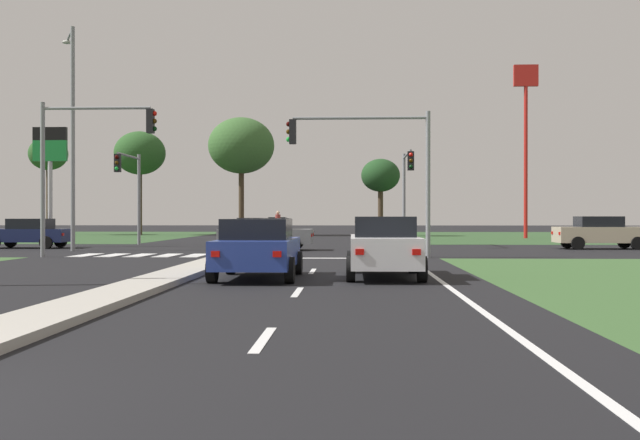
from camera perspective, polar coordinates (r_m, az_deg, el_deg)
The scene contains 35 objects.
ground_plane at distance 35.62m, azimuth -5.03°, elevation -2.32°, with size 200.00×200.00×0.00m, color black.
grass_verge_far_right at distance 63.33m, azimuth 21.71°, elevation -1.21°, with size 35.00×35.00×0.01m, color #2D4C28.
median_island_near at distance 16.99m, azimuth -13.46°, elevation -4.92°, with size 1.20×22.00×0.14m, color #ADA89E.
median_island_far at distance 60.47m, azimuth -1.93°, elevation -1.19°, with size 1.20×36.00×0.14m, color gray.
lane_dash_near at distance 9.72m, azimuth -4.40°, elevation -9.19°, with size 0.14×2.00×0.01m, color silver.
lane_dash_second at distance 15.65m, azimuth -1.75°, elevation -5.60°, with size 0.14×2.00×0.01m, color silver.
lane_dash_third at distance 21.61m, azimuth -0.58°, elevation -3.98°, with size 0.14×2.00×0.01m, color silver.
edge_line_right at distance 17.49m, azimuth 9.74°, elevation -4.98°, with size 0.14×24.00×0.01m, color silver.
stop_bar_near at distance 28.33m, azimuth 0.76°, elevation -2.97°, with size 6.40×0.50×0.01m, color silver.
crosswalk_bar_near at distance 32.08m, azimuth -17.69°, elevation -2.61°, with size 0.70×2.80×0.01m, color silver.
crosswalk_bar_second at distance 31.70m, azimuth -15.74°, elevation -2.64°, with size 0.70×2.80×0.01m, color silver.
crosswalk_bar_third at distance 31.36m, azimuth -13.74°, elevation -2.67°, with size 0.70×2.80×0.01m, color silver.
crosswalk_bar_fourth at distance 31.06m, azimuth -11.70°, elevation -2.69°, with size 0.70×2.80×0.01m, color silver.
crosswalk_bar_fifth at distance 30.80m, azimuth -9.62°, elevation -2.72°, with size 0.70×2.80×0.01m, color silver.
crosswalk_bar_sixth at distance 30.58m, azimuth -7.51°, elevation -2.74°, with size 0.70×2.80×0.01m, color silver.
crosswalk_bar_seventh at distance 30.40m, azimuth -5.38°, elevation -2.75°, with size 0.70×2.80×0.01m, color silver.
car_beige_near at distance 38.99m, azimuth 20.90°, elevation -0.90°, with size 4.48×1.97×1.62m.
car_blue_second at distance 19.09m, azimuth -4.83°, elevation -2.18°, with size 2.09×4.29×1.54m.
car_grey_third at distance 35.25m, azimuth -4.16°, elevation -1.07°, with size 4.47×2.04×1.53m.
car_navy_fourth at distance 40.31m, azimuth -21.62°, elevation -0.94°, with size 4.19×2.03×1.50m.
car_white_fifth at distance 19.50m, azimuth 4.96°, elevation -2.05°, with size 1.96×4.59×1.60m.
car_black_sixth at distance 69.52m, azimuth -3.29°, elevation -0.41°, with size 2.05×4.28×1.55m.
car_silver_seventh at distance 49.90m, azimuth -5.42°, elevation -0.69°, with size 2.01×4.20×1.52m.
traffic_signal_near_left at distance 30.70m, azimuth -17.90°, elevation 5.11°, with size 4.67×0.32×6.14m.
traffic_signal_far_left at distance 42.18m, azimuth -14.43°, elevation 2.92°, with size 0.32×4.21×5.19m.
traffic_signal_near_right at distance 28.79m, azimuth 4.28°, elevation 4.99°, with size 5.61×0.32×5.69m.
traffic_signal_far_right at distance 40.07m, azimuth 6.71°, elevation 3.13°, with size 0.32×5.18×5.17m.
street_lamp_second at distance 36.62m, azimuth -18.62°, elevation 6.85°, with size 1.46×2.38×10.45m.
pedestrian_at_median at distance 47.78m, azimuth -3.28°, elevation -0.15°, with size 0.34×0.34×1.84m.
fastfood_pole_sign at distance 57.55m, azimuth 15.63°, elevation 7.96°, with size 1.80×0.40×12.92m.
fuel_price_totem at distance 41.71m, azimuth -20.15°, elevation 4.43°, with size 1.80×0.24×6.35m.
treeline_near at distance 68.81m, azimuth -20.28°, elevation 4.75°, with size 3.35×3.35×8.53m.
treeline_second at distance 66.15m, azimuth -13.76°, elevation 5.02°, with size 4.42×4.42×9.02m.
treeline_third at distance 62.87m, azimuth -6.11°, elevation 5.71°, with size 5.58×5.58×9.99m.
treeline_fourth at distance 61.02m, azimuth 4.71°, elevation 3.39°, with size 3.20×3.20×6.38m.
Camera 1 is at (4.65, -5.27, 1.60)m, focal length 41.37 mm.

